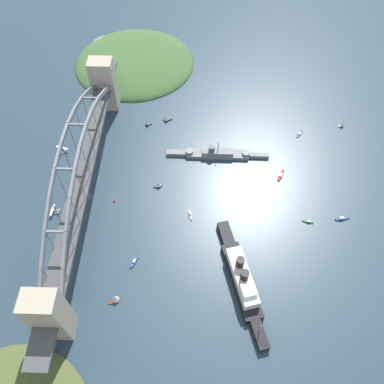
% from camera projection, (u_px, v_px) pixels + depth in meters
% --- Properties ---
extents(ground_plane, '(1400.00, 1400.00, 0.00)m').
position_uv_depth(ground_plane, '(89.00, 196.00, 310.74)').
color(ground_plane, '#283D4C').
extents(harbor_arch_bridge, '(267.20, 20.19, 60.41)m').
position_uv_depth(harbor_arch_bridge, '(82.00, 175.00, 289.48)').
color(harbor_arch_bridge, '#ADA38E').
rests_on(harbor_arch_bridge, ground).
extents(headland_west_shore, '(117.78, 120.79, 20.95)m').
position_uv_depth(headland_west_shore, '(133.00, 63.00, 407.25)').
color(headland_west_shore, '#3D6033').
rests_on(headland_west_shore, ground).
extents(ocean_liner, '(90.76, 31.47, 20.23)m').
position_uv_depth(ocean_liner, '(242.00, 278.00, 264.48)').
color(ocean_liner, black).
rests_on(ocean_liner, ground).
extents(naval_cruiser, '(9.95, 85.41, 16.53)m').
position_uv_depth(naval_cruiser, '(217.00, 153.00, 332.29)').
color(naval_cruiser, slate).
rests_on(naval_cruiser, ground).
extents(seaplane_taxiing_near_bridge, '(7.54, 11.16, 4.86)m').
position_uv_depth(seaplane_taxiing_near_bridge, '(62.00, 149.00, 336.03)').
color(seaplane_taxiing_near_bridge, '#B7B7B2').
rests_on(seaplane_taxiing_near_bridge, ground).
extents(seaplane_second_in_formation, '(10.53, 8.55, 4.67)m').
position_uv_depth(seaplane_second_in_formation, '(54.00, 211.00, 300.23)').
color(seaplane_second_in_formation, '#B7B7B2').
rests_on(seaplane_second_in_formation, ground).
extents(small_boat_0, '(9.11, 3.20, 2.49)m').
position_uv_depth(small_boat_0, '(190.00, 214.00, 299.55)').
color(small_boat_0, silver).
rests_on(small_boat_0, ground).
extents(small_boat_1, '(10.10, 6.56, 1.73)m').
position_uv_depth(small_boat_1, '(300.00, 134.00, 348.53)').
color(small_boat_1, '#234C8C').
rests_on(small_boat_1, ground).
extents(small_boat_2, '(2.83, 8.33, 1.97)m').
position_uv_depth(small_boat_2, '(308.00, 222.00, 296.14)').
color(small_boat_2, '#2D6B3D').
rests_on(small_boat_2, ground).
extents(small_boat_3, '(4.93, 7.03, 6.97)m').
position_uv_depth(small_boat_3, '(159.00, 184.00, 313.21)').
color(small_boat_3, '#234C8C').
rests_on(small_boat_3, ground).
extents(small_boat_4, '(3.72, 10.85, 2.42)m').
position_uv_depth(small_boat_4, '(342.00, 218.00, 297.55)').
color(small_boat_4, '#234C8C').
rests_on(small_boat_4, ground).
extents(small_boat_5, '(4.28, 6.26, 7.68)m').
position_uv_depth(small_boat_5, '(147.00, 122.00, 352.72)').
color(small_boat_5, '#234C8C').
rests_on(small_boat_5, ground).
extents(small_boat_6, '(11.99, 6.45, 2.25)m').
position_uv_depth(small_boat_6, '(281.00, 175.00, 321.48)').
color(small_boat_6, '#B2231E').
rests_on(small_boat_6, ground).
extents(small_boat_7, '(4.65, 6.30, 7.23)m').
position_uv_depth(small_boat_7, '(343.00, 123.00, 351.89)').
color(small_boat_7, silver).
rests_on(small_boat_7, ground).
extents(small_boat_8, '(8.93, 5.03, 2.44)m').
position_uv_depth(small_boat_8, '(134.00, 262.00, 276.79)').
color(small_boat_8, '#234C8C').
rests_on(small_boat_8, ground).
extents(small_boat_9, '(5.37, 8.56, 9.11)m').
position_uv_depth(small_boat_9, '(166.00, 117.00, 355.61)').
color(small_boat_9, black).
rests_on(small_boat_9, ground).
extents(small_boat_10, '(6.70, 7.89, 7.74)m').
position_uv_depth(small_boat_10, '(115.00, 298.00, 258.93)').
color(small_boat_10, '#B2231E').
rests_on(small_boat_10, ground).
extents(channel_marker_buoy, '(2.20, 2.20, 2.75)m').
position_uv_depth(channel_marker_buoy, '(114.00, 201.00, 306.51)').
color(channel_marker_buoy, red).
rests_on(channel_marker_buoy, ground).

